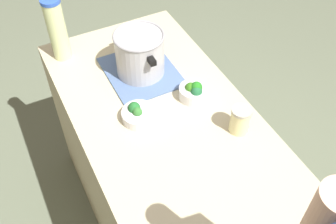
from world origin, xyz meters
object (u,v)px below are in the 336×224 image
object	(u,v)px
broccoli_bowl_center	(194,92)
mason_jar	(240,120)
broccoli_bowl_front	(138,114)
cooking_pot	(140,53)
lemonade_pitcher	(57,29)

from	to	relation	value
broccoli_bowl_center	mason_jar	bearing A→B (deg)	16.77
broccoli_bowl_front	cooking_pot	bearing A→B (deg)	153.70
lemonade_pitcher	broccoli_bowl_front	size ratio (longest dim) A/B	2.19
cooking_pot	lemonade_pitcher	bearing A→B (deg)	-134.17
cooking_pot	broccoli_bowl_center	bearing A→B (deg)	27.97
cooking_pot	broccoli_bowl_center	size ratio (longest dim) A/B	2.40
mason_jar	broccoli_bowl_front	bearing A→B (deg)	-125.37
mason_jar	cooking_pot	bearing A→B (deg)	-157.25
lemonade_pitcher	mason_jar	world-z (taller)	lemonade_pitcher
cooking_pot	mason_jar	world-z (taller)	cooking_pot
mason_jar	broccoli_bowl_front	size ratio (longest dim) A/B	0.83
lemonade_pitcher	broccoli_bowl_front	world-z (taller)	lemonade_pitcher
broccoli_bowl_front	broccoli_bowl_center	xyz separation A→B (m)	(-0.00, 0.25, 0.01)
mason_jar	broccoli_bowl_center	bearing A→B (deg)	-163.23
cooking_pot	broccoli_bowl_front	xyz separation A→B (m)	(0.24, -0.12, -0.08)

